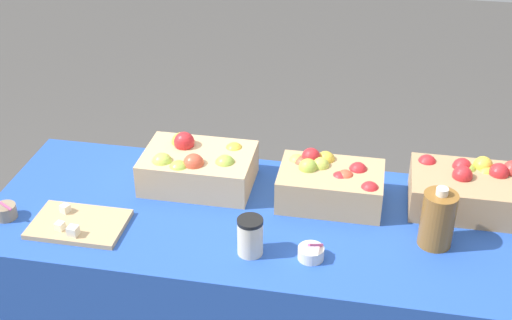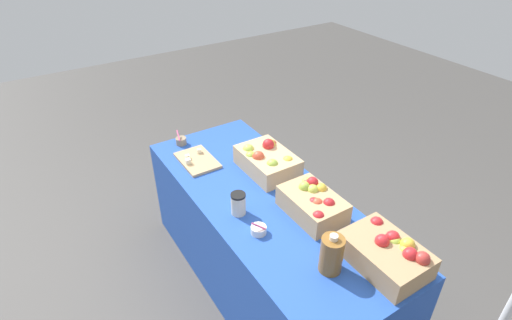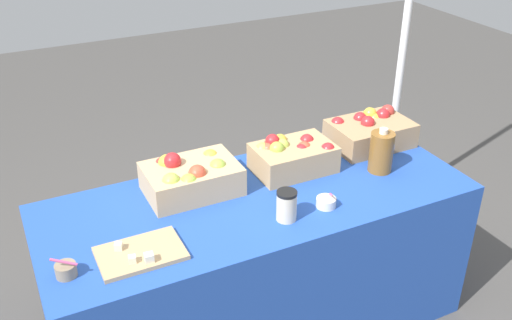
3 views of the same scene
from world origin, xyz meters
name	(u,v)px [view 2 (image 2 of 3)]	position (x,y,z in m)	size (l,w,h in m)	color
ground_plane	(265,282)	(0.00, 0.00, 0.00)	(10.00, 10.00, 0.00)	#474442
table	(266,243)	(0.00, 0.00, 0.37)	(1.90, 0.76, 0.74)	#234CAD
apple_crate_left	(387,253)	(0.73, 0.20, 0.81)	(0.40, 0.27, 0.17)	tan
apple_crate_middle	(313,202)	(0.25, 0.14, 0.82)	(0.37, 0.24, 0.18)	tan
apple_crate_right	(267,160)	(-0.25, 0.16, 0.82)	(0.40, 0.28, 0.18)	tan
cutting_board_front	(197,160)	(-0.58, -0.18, 0.75)	(0.32, 0.21, 0.05)	tan
sample_bowl_near	(259,230)	(0.22, -0.20, 0.76)	(0.08, 0.09, 0.09)	silver
sample_bowl_mid	(181,141)	(-0.85, -0.18, 0.77)	(0.09, 0.08, 0.10)	gray
cider_jug	(331,254)	(0.62, -0.05, 0.84)	(0.11, 0.11, 0.22)	brown
coffee_cup	(238,204)	(0.03, -0.21, 0.81)	(0.08, 0.08, 0.13)	beige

